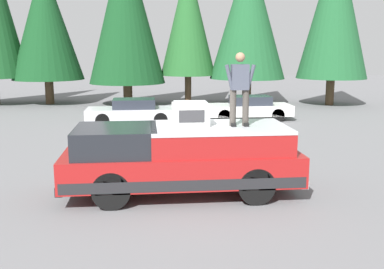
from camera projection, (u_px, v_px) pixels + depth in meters
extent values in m
plane|color=slate|center=(171.00, 191.00, 11.19)|extent=(90.00, 90.00, 0.00)
cube|color=maroon|center=(182.00, 166.00, 10.84)|extent=(2.00, 5.50, 0.70)
cube|color=#232326|center=(182.00, 174.00, 10.87)|extent=(2.01, 5.39, 0.24)
cube|color=black|center=(116.00, 140.00, 10.56)|extent=(1.84, 1.87, 0.60)
cube|color=maroon|center=(219.00, 140.00, 10.81)|extent=(1.92, 3.19, 0.52)
cube|color=#B7BABF|center=(219.00, 127.00, 10.75)|extent=(1.94, 3.19, 0.08)
cube|color=#232326|center=(66.00, 180.00, 10.62)|extent=(1.96, 0.16, 0.20)
cube|color=#B2B5BA|center=(292.00, 174.00, 11.16)|extent=(1.96, 0.16, 0.20)
cylinder|color=black|center=(111.00, 190.00, 9.90)|extent=(0.30, 0.84, 0.84)
cylinder|color=black|center=(116.00, 170.00, 11.56)|extent=(0.30, 0.84, 0.84)
cylinder|color=black|center=(256.00, 186.00, 10.22)|extent=(0.30, 0.84, 0.84)
cylinder|color=black|center=(240.00, 166.00, 11.88)|extent=(0.30, 0.84, 0.84)
cube|color=silver|center=(190.00, 114.00, 10.72)|extent=(0.64, 0.84, 0.52)
cube|color=#2D2D30|center=(192.00, 116.00, 10.40)|extent=(0.01, 0.59, 0.29)
cube|color=#99999E|center=(190.00, 102.00, 10.67)|extent=(0.58, 0.76, 0.04)
cylinder|color=#423D38|center=(246.00, 108.00, 10.65)|extent=(0.15, 0.15, 0.84)
cube|color=black|center=(246.00, 124.00, 10.68)|extent=(0.26, 0.11, 0.08)
cylinder|color=#423D38|center=(233.00, 108.00, 10.62)|extent=(0.15, 0.15, 0.84)
cube|color=black|center=(233.00, 124.00, 10.65)|extent=(0.26, 0.11, 0.08)
cube|color=#474C5B|center=(240.00, 77.00, 10.50)|extent=(0.24, 0.40, 0.58)
sphere|color=#A37A5B|center=(240.00, 57.00, 10.42)|extent=(0.22, 0.22, 0.22)
cylinder|color=#474C5B|center=(251.00, 77.00, 10.50)|extent=(0.09, 0.23, 0.58)
cylinder|color=#474C5B|center=(230.00, 77.00, 10.45)|extent=(0.09, 0.23, 0.58)
cube|color=white|center=(248.00, 110.00, 22.13)|extent=(1.64, 4.10, 0.50)
cube|color=#282D38|center=(250.00, 100.00, 22.05)|extent=(1.31, 1.89, 0.42)
cylinder|color=black|center=(224.00, 116.00, 21.33)|extent=(0.20, 0.62, 0.62)
cylinder|color=black|center=(219.00, 112.00, 22.74)|extent=(0.20, 0.62, 0.62)
cylinder|color=black|center=(278.00, 115.00, 21.58)|extent=(0.20, 0.62, 0.62)
cylinder|color=black|center=(270.00, 111.00, 22.99)|extent=(0.20, 0.62, 0.62)
cube|color=silver|center=(132.00, 114.00, 20.85)|extent=(1.64, 4.10, 0.50)
cube|color=#282D38|center=(134.00, 103.00, 20.77)|extent=(1.31, 1.89, 0.42)
cylinder|color=black|center=(103.00, 120.00, 20.05)|extent=(0.20, 0.62, 0.62)
cylinder|color=black|center=(105.00, 116.00, 21.46)|extent=(0.20, 0.62, 0.62)
cylinder|color=black|center=(161.00, 119.00, 20.30)|extent=(0.20, 0.62, 0.62)
cylinder|color=black|center=(160.00, 115.00, 21.71)|extent=(0.20, 0.62, 0.62)
cylinder|color=#4C3826|center=(330.00, 92.00, 27.78)|extent=(0.50, 0.50, 1.62)
cone|color=#1E562D|center=(335.00, 7.00, 26.85)|extent=(4.15, 4.15, 8.33)
cylinder|color=#4C3826|center=(247.00, 91.00, 28.26)|extent=(0.55, 0.55, 1.58)
cone|color=#1E562D|center=(248.00, 13.00, 27.39)|extent=(4.56, 4.56, 7.73)
cylinder|color=#4C3826|center=(188.00, 89.00, 28.57)|extent=(0.40, 0.40, 1.76)
cone|color=#235B28|center=(188.00, 18.00, 27.76)|extent=(3.37, 3.37, 6.85)
cylinder|color=#4C3826|center=(128.00, 94.00, 27.80)|extent=(0.54, 0.54, 1.34)
cone|color=#14421E|center=(126.00, 9.00, 26.86)|extent=(4.53, 4.53, 8.62)
cylinder|color=#4C3826|center=(50.00, 92.00, 28.34)|extent=(0.52, 0.52, 1.51)
cone|color=#14421E|center=(45.00, 21.00, 27.55)|extent=(4.32, 4.32, 6.94)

